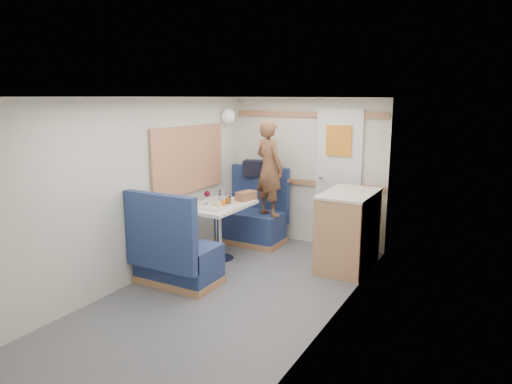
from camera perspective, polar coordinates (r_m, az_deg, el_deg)
The scene contains 28 objects.
floor at distance 4.69m, azimuth -4.65°, elevation -13.51°, with size 4.50×4.50×0.00m, color #515156.
ceiling at distance 4.25m, azimuth -5.10°, elevation 11.70°, with size 4.50×4.50×0.00m, color silver.
wall_back at distance 6.32m, azimuth 6.48°, elevation 2.55°, with size 2.20×0.02×2.00m, color silver.
wall_left at distance 5.05m, azimuth -15.34°, elevation -0.12°, with size 0.02×4.50×2.00m, color silver.
wall_right at distance 3.88m, azimuth 8.82°, elevation -3.32°, with size 0.02×4.50×2.00m, color silver.
oak_trim_low at distance 6.33m, azimuth 6.38°, elevation 1.19°, with size 2.15×0.02×0.08m, color #AA6F4D.
oak_trim_high at distance 6.23m, azimuth 6.57°, elevation 9.62°, with size 2.15×0.02×0.08m, color #AA6F4D.
side_window at distance 5.74m, azimuth -8.39°, elevation 4.09°, with size 0.04×1.30×0.72m, color #9AA088.
rear_door at distance 6.15m, azimuth 10.24°, elevation 1.91°, with size 0.62×0.12×1.86m.
dinette_table at distance 5.63m, azimuth -4.68°, elevation -3.08°, with size 0.62×0.92×0.72m.
bench_far at distance 6.41m, azimuth -0.38°, elevation -3.66°, with size 0.90×0.59×1.05m.
bench_near at distance 5.04m, azimuth -10.10°, elevation -8.16°, with size 0.90×0.59×1.05m.
ledge at distance 6.50m, azimuth 0.71°, elevation 1.80°, with size 0.90×0.14×0.04m, color #AA6F4D.
dome_light at distance 6.37m, azimuth -3.57°, elevation 9.45°, with size 0.20×0.20×0.20m, color white.
galley_counter at distance 5.53m, azimuth 11.44°, elevation -4.62°, with size 0.57×0.92×0.92m.
person at distance 6.02m, azimuth 1.65°, elevation 2.96°, with size 0.46×0.30×1.27m, color brown.
duffel_bag at distance 6.49m, azimuth 0.54°, elevation 2.97°, with size 0.47×0.22×0.22m, color black.
tray at distance 5.44m, azimuth -5.05°, elevation -1.81°, with size 0.29×0.37×0.02m, color white.
orange_fruit at distance 5.45m, azimuth -4.14°, elevation -1.33°, with size 0.07×0.07×0.07m, color orange.
cheese_block at distance 5.43m, azimuth -4.88°, elevation -1.55°, with size 0.10×0.06×0.04m, color #E0D381.
wine_glass at distance 5.59m, azimuth -6.13°, elevation -0.29°, with size 0.08×0.08×0.17m.
tumbler_left at distance 5.46m, azimuth -8.38°, elevation -1.37°, with size 0.07×0.07×0.11m, color white.
tumbler_mid at distance 5.87m, azimuth -4.35°, elevation -0.32°, with size 0.07×0.07×0.12m, color white.
tumbler_right at distance 5.71m, azimuth -3.53°, elevation -0.71°, with size 0.06×0.06×0.10m, color white.
beer_glass at distance 5.51m, azimuth -3.54°, elevation -1.22°, with size 0.06×0.06×0.10m, color brown.
pepper_grinder at distance 5.57m, azimuth -3.35°, elevation -1.03°, with size 0.04×0.04×0.10m, color black.
salt_grinder at distance 5.67m, azimuth -3.52°, elevation -0.88°, with size 0.04×0.04×0.09m, color white.
bread_loaf at distance 5.80m, azimuth -1.24°, elevation -0.47°, with size 0.14×0.27×0.11m, color brown.
Camera 1 is at (2.36, -3.53, 1.99)m, focal length 32.00 mm.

